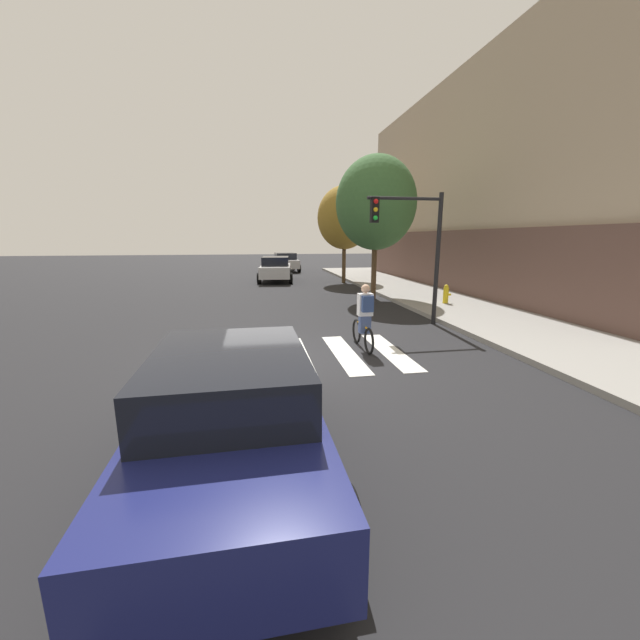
{
  "coord_description": "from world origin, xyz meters",
  "views": [
    {
      "loc": [
        -0.56,
        -8.7,
        2.81
      ],
      "look_at": [
        0.97,
        0.11,
        0.85
      ],
      "focal_mm": 21.09,
      "sensor_mm": 36.0,
      "label": 1
    }
  ],
  "objects": [
    {
      "name": "ground_plane",
      "position": [
        0.0,
        0.0,
        0.0
      ],
      "size": [
        120.0,
        120.0,
        0.0
      ],
      "primitive_type": "plane",
      "color": "black"
    },
    {
      "name": "sidewalk",
      "position": [
        8.75,
        0.0,
        0.07
      ],
      "size": [
        6.5,
        50.0,
        0.15
      ],
      "primitive_type": "cube",
      "color": "gray",
      "rests_on": "ground"
    },
    {
      "name": "crosswalk_stripes",
      "position": [
        0.38,
        0.0,
        0.01
      ],
      "size": [
        5.28,
        3.22,
        0.01
      ],
      "color": "silver",
      "rests_on": "ground"
    },
    {
      "name": "sedan_near",
      "position": [
        -0.87,
        -4.53,
        0.82
      ],
      "size": [
        2.22,
        4.63,
        1.59
      ],
      "color": "navy",
      "rests_on": "ground"
    },
    {
      "name": "sedan_mid",
      "position": [
        0.83,
        16.43,
        0.84
      ],
      "size": [
        2.57,
        4.86,
        1.62
      ],
      "color": "#B7B7BC",
      "rests_on": "ground"
    },
    {
      "name": "sedan_far",
      "position": [
        2.08,
        24.03,
        0.82
      ],
      "size": [
        2.35,
        4.68,
        1.58
      ],
      "color": "#B7B7BC",
      "rests_on": "ground"
    },
    {
      "name": "cyclist",
      "position": [
        2.14,
        0.27,
        0.84
      ],
      "size": [
        0.37,
        1.71,
        1.69
      ],
      "color": "black",
      "rests_on": "ground"
    },
    {
      "name": "traffic_light_near",
      "position": [
        4.44,
        2.72,
        2.86
      ],
      "size": [
        2.47,
        0.28,
        4.2
      ],
      "color": "black",
      "rests_on": "ground"
    },
    {
      "name": "fire_hydrant",
      "position": [
        7.26,
        5.66,
        0.53
      ],
      "size": [
        0.33,
        0.22,
        0.78
      ],
      "color": "gold",
      "rests_on": "sidewalk"
    },
    {
      "name": "street_tree_near",
      "position": [
        4.94,
        8.23,
        4.34
      ],
      "size": [
        3.62,
        3.62,
        6.43
      ],
      "color": "#4C3823",
      "rests_on": "ground"
    },
    {
      "name": "street_tree_mid",
      "position": [
        5.08,
        14.85,
        4.05
      ],
      "size": [
        3.37,
        3.37,
        5.99
      ],
      "color": "#4C3823",
      "rests_on": "ground"
    },
    {
      "name": "corner_building",
      "position": [
        16.8,
        10.57,
        5.4
      ],
      "size": [
        14.82,
        23.87,
        10.88
      ],
      "color": "brown",
      "rests_on": "ground"
    }
  ]
}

